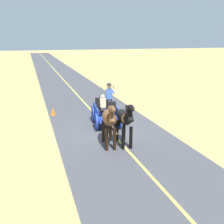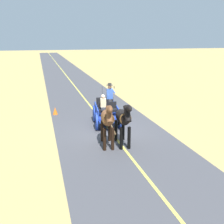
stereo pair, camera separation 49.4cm
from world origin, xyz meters
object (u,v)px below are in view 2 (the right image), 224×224
traffic_cone (55,111)px  horse_off_side (107,119)px  horse_drawn_carriage (107,112)px  horse_near_side (123,119)px

traffic_cone → horse_off_side: bearing=108.6°
horse_drawn_carriage → horse_near_side: bearing=89.8°
horse_drawn_carriage → horse_near_side: horse_drawn_carriage is taller
horse_off_side → horse_near_side: bearing=172.9°
horse_drawn_carriage → horse_near_side: 3.09m
horse_drawn_carriage → horse_off_side: horse_drawn_carriage is taller
horse_drawn_carriage → traffic_cone: 4.11m
horse_near_side → traffic_cone: size_ratio=4.42×
horse_near_side → horse_off_side: same height
horse_drawn_carriage → traffic_cone: bearing=-47.6°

